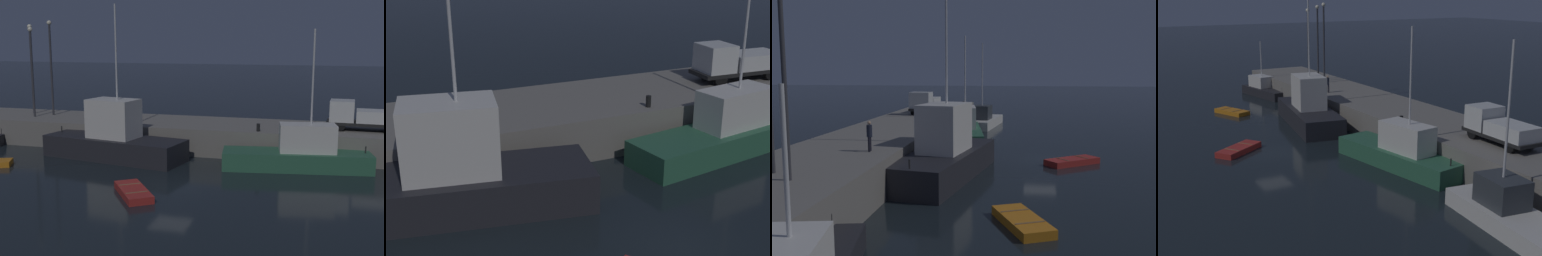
% 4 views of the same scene
% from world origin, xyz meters
% --- Properties ---
extents(ground_plane, '(320.00, 320.00, 0.00)m').
position_xyz_m(ground_plane, '(0.00, 0.00, 0.00)').
color(ground_plane, black).
extents(pier_quay, '(58.73, 7.21, 2.26)m').
position_xyz_m(pier_quay, '(0.00, 12.17, 1.13)').
color(pier_quay, gray).
rests_on(pier_quay, ground).
extents(fishing_trawler_red, '(7.99, 3.89, 6.56)m').
position_xyz_m(fishing_trawler_red, '(-22.78, 7.88, 0.83)').
color(fishing_trawler_red, '#232328').
rests_on(fishing_trawler_red, ground).
extents(fishing_boat_blue, '(11.06, 4.56, 10.19)m').
position_xyz_m(fishing_boat_blue, '(7.67, 6.95, 1.15)').
color(fishing_boat_blue, '#2D6647').
rests_on(fishing_boat_blue, ground).
extents(fishing_boat_white, '(9.86, 4.10, 10.10)m').
position_xyz_m(fishing_boat_white, '(19.30, 6.16, 0.86)').
color(fishing_boat_white, silver).
rests_on(fishing_boat_white, ground).
extents(fishing_boat_orange, '(12.09, 5.68, 12.13)m').
position_xyz_m(fishing_boat_orange, '(-6.82, 6.37, 1.56)').
color(fishing_boat_orange, '#232328').
rests_on(fishing_boat_orange, ground).
extents(dinghy_orange_near, '(3.66, 4.22, 0.48)m').
position_xyz_m(dinghy_orange_near, '(-1.67, -2.23, 0.22)').
color(dinghy_orange_near, '#B22823').
rests_on(dinghy_orange_near, ground).
extents(rowboat_white_mid, '(4.15, 2.93, 0.46)m').
position_xyz_m(rowboat_white_mid, '(-15.22, 1.38, 0.21)').
color(rowboat_white_mid, orange).
rests_on(rowboat_white_mid, ground).
extents(lamp_post_west, '(0.44, 0.44, 8.62)m').
position_xyz_m(lamp_post_west, '(-18.41, 13.02, 7.25)').
color(lamp_post_west, '#38383D').
rests_on(lamp_post_west, pier_quay).
extents(lamp_post_east, '(0.44, 0.44, 8.32)m').
position_xyz_m(lamp_post_east, '(-17.18, 11.23, 7.10)').
color(lamp_post_east, '#38383D').
rests_on(lamp_post_east, pier_quay).
extents(lamp_post_central, '(0.44, 0.44, 8.95)m').
position_xyz_m(lamp_post_central, '(-16.04, 12.64, 7.42)').
color(lamp_post_central, '#38383D').
rests_on(lamp_post_central, pier_quay).
extents(utility_truck, '(5.94, 2.36, 2.37)m').
position_xyz_m(utility_truck, '(12.15, 11.93, 3.42)').
color(utility_truck, black).
rests_on(utility_truck, pier_quay).
extents(dockworker, '(0.46, 0.37, 1.76)m').
position_xyz_m(dockworker, '(-10.28, 10.14, 3.26)').
color(dockworker, black).
rests_on(dockworker, pier_quay).
extents(bollard_east, '(0.28, 0.28, 0.62)m').
position_xyz_m(bollard_east, '(4.29, 9.28, 2.57)').
color(bollard_east, black).
rests_on(bollard_east, pier_quay).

